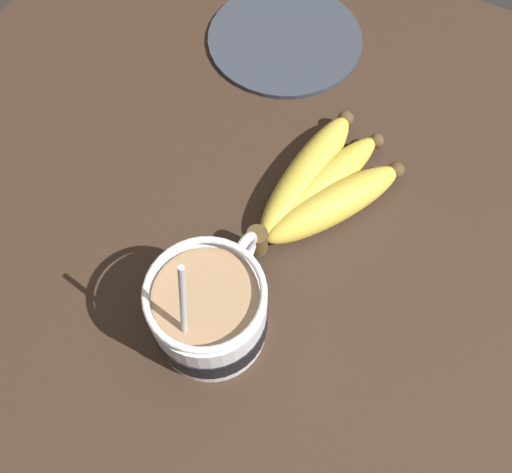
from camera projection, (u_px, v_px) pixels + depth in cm
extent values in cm
cube|color=#332319|center=(271.00, 287.00, 56.01)|extent=(93.89, 93.89, 3.52)
cylinder|color=silver|center=(209.00, 314.00, 48.81)|extent=(9.91, 9.91, 7.62)
cylinder|color=black|center=(210.00, 317.00, 49.49)|extent=(10.11, 10.11, 3.04)
torus|color=silver|center=(241.00, 258.00, 50.73)|extent=(5.06, 0.90, 5.06)
cylinder|color=#997551|center=(206.00, 297.00, 45.35)|extent=(8.71, 8.71, 0.40)
torus|color=silver|center=(205.00, 292.00, 44.51)|extent=(9.91, 9.91, 0.60)
cylinder|color=#B2B2B7|center=(184.00, 323.00, 42.93)|extent=(2.99, 0.50, 15.21)
ellipsoid|color=#B2B2B7|center=(201.00, 340.00, 50.13)|extent=(3.00, 2.00, 0.80)
cylinder|color=#4C381E|center=(257.00, 241.00, 53.28)|extent=(2.00, 2.00, 3.00)
ellipsoid|color=gold|center=(333.00, 204.00, 56.16)|extent=(15.34, 11.26, 3.84)
sphere|color=#4C381E|center=(396.00, 170.00, 58.04)|extent=(1.73, 1.73, 1.73)
ellipsoid|color=gold|center=(323.00, 188.00, 57.24)|extent=(16.98, 8.35, 3.53)
sphere|color=#4C381E|center=(377.00, 141.00, 59.98)|extent=(1.59, 1.59, 1.59)
ellipsoid|color=gold|center=(306.00, 175.00, 57.75)|extent=(17.16, 5.07, 3.92)
sphere|color=#4C381E|center=(345.00, 119.00, 61.11)|extent=(1.76, 1.76, 1.76)
cylinder|color=#333842|center=(285.00, 39.00, 69.02)|extent=(18.73, 18.73, 0.60)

